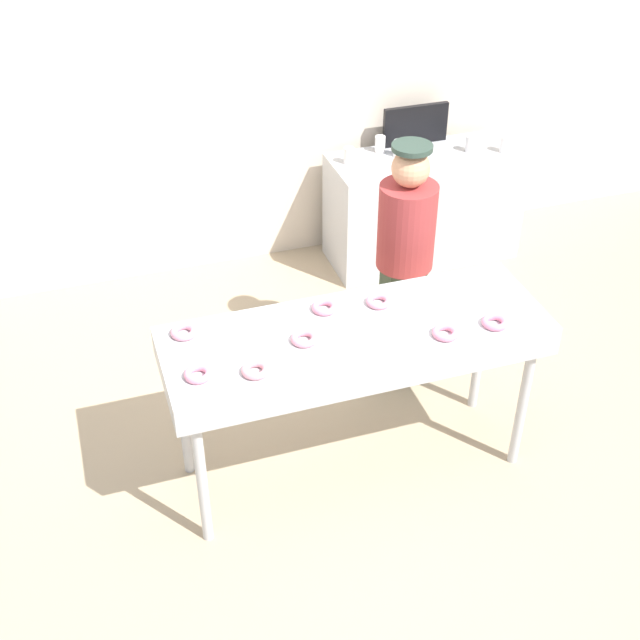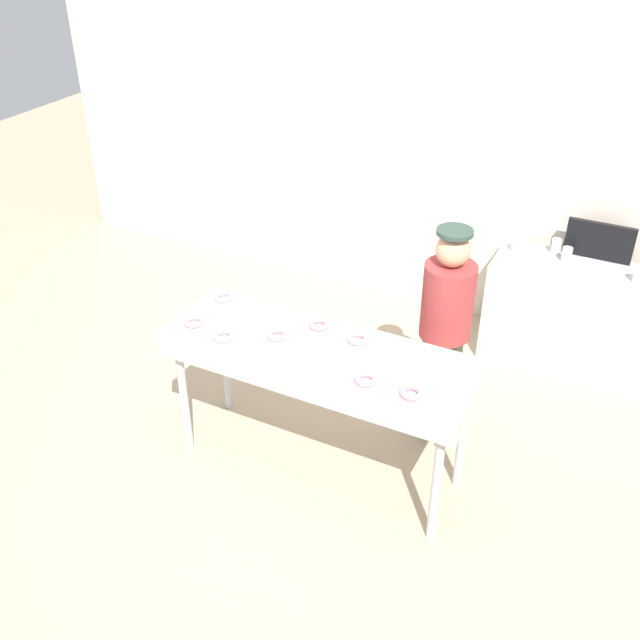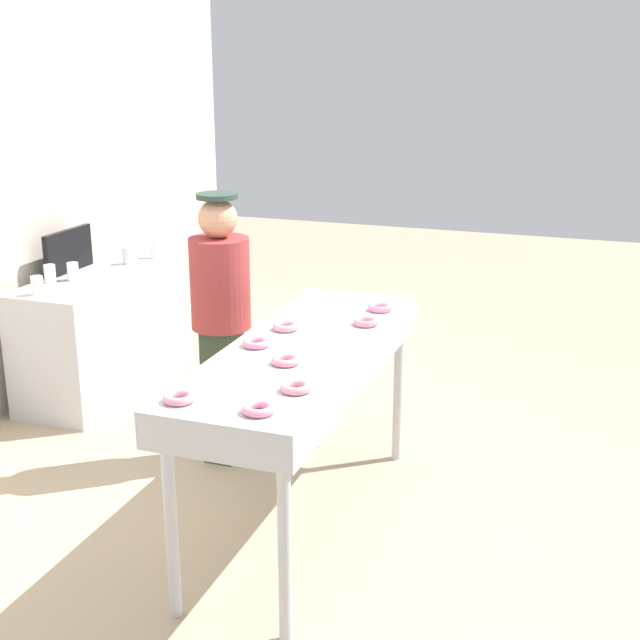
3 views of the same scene
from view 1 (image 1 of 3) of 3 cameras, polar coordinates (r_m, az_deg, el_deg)
ground_plane at (r=4.92m, az=2.19°, el=-9.85°), size 16.00×16.00×0.00m
back_wall at (r=6.14m, az=-5.77°, el=17.23°), size 8.00×0.12×3.15m
fryer_conveyor at (r=4.32m, az=2.46°, el=-1.51°), size 2.00×0.67×0.99m
strawberry_donut_0 at (r=4.26m, az=-9.28°, el=-0.80°), size 0.19×0.19×0.04m
strawberry_donut_1 at (r=4.25m, az=8.56°, el=-0.86°), size 0.19×0.19×0.04m
strawberry_donut_2 at (r=4.37m, az=11.85°, el=-0.15°), size 0.14×0.14×0.04m
strawberry_donut_3 at (r=4.16m, az=-1.08°, el=-1.27°), size 0.19×0.19×0.04m
strawberry_donut_4 at (r=3.99m, az=-8.33°, el=-3.67°), size 0.19×0.19×0.04m
strawberry_donut_5 at (r=4.38m, az=0.31°, el=0.88°), size 0.15×0.15×0.04m
strawberry_donut_6 at (r=3.98m, az=-4.44°, el=-3.43°), size 0.15×0.15×0.04m
strawberry_donut_7 at (r=4.44m, az=4.03°, el=1.29°), size 0.19×0.19×0.04m
worker_baker at (r=5.05m, az=5.82°, el=4.67°), size 0.34×0.34×1.61m
prep_counter at (r=6.60m, az=7.03°, el=7.68°), size 1.46×0.58×0.86m
paper_cup_0 at (r=6.36m, az=5.39°, el=11.61°), size 0.08×0.08×0.12m
paper_cup_1 at (r=6.22m, az=1.98°, el=11.17°), size 0.08×0.08×0.12m
paper_cup_2 at (r=6.55m, az=12.52°, el=11.65°), size 0.08×0.08×0.12m
paper_cup_3 at (r=6.50m, az=10.25°, el=11.77°), size 0.08×0.08×0.12m
paper_cup_4 at (r=6.41m, az=4.12°, el=11.90°), size 0.08×0.08×0.12m
menu_display at (r=6.54m, az=6.54°, el=13.12°), size 0.52×0.04×0.30m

